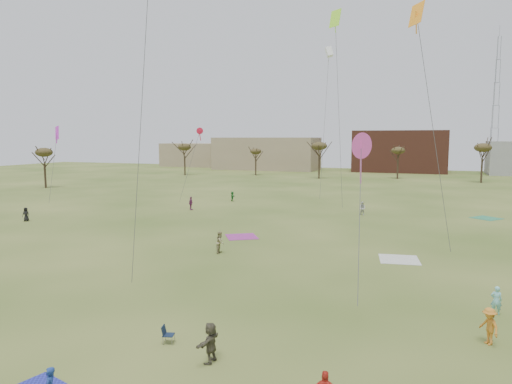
% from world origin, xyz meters
% --- Properties ---
extents(ground, '(260.00, 260.00, 0.00)m').
position_xyz_m(ground, '(0.00, 0.00, 0.00)').
color(ground, '#344F18').
rests_on(ground, ground).
extents(spectator_fore_b, '(0.82, 0.99, 1.87)m').
position_xyz_m(spectator_fore_b, '(-3.57, 12.82, 0.93)').
color(spectator_fore_b, '#948B5E').
rests_on(spectator_fore_b, ground).
extents(spectator_fore_c, '(0.67, 1.71, 1.80)m').
position_xyz_m(spectator_fore_c, '(4.20, -4.92, 0.90)').
color(spectator_fore_c, brown).
rests_on(spectator_fore_c, ground).
extents(flyer_mid_a, '(0.94, 0.79, 1.65)m').
position_xyz_m(flyer_mid_a, '(-31.57, 18.57, 0.82)').
color(flyer_mid_a, black).
rests_on(flyer_mid_a, ground).
extents(flyer_mid_b, '(1.19, 1.33, 1.79)m').
position_xyz_m(flyer_mid_b, '(15.83, 1.34, 0.89)').
color(flyer_mid_b, orange).
rests_on(flyer_mid_b, ground).
extents(flyer_mid_c, '(0.59, 0.39, 1.61)m').
position_xyz_m(flyer_mid_c, '(16.67, 5.65, 0.81)').
color(flyer_mid_c, '#7ED0D2').
rests_on(flyer_mid_c, ground).
extents(spectator_mid_d, '(0.55, 1.12, 1.85)m').
position_xyz_m(spectator_mid_d, '(-17.40, 33.01, 0.93)').
color(spectator_mid_d, '#86376E').
rests_on(spectator_mid_d, ground).
extents(spectator_mid_e, '(1.01, 0.88, 1.74)m').
position_xyz_m(spectator_mid_e, '(5.21, 36.88, 0.87)').
color(spectator_mid_e, '#BCBCBC').
rests_on(spectator_mid_e, ground).
extents(flyer_far_a, '(1.21, 1.38, 1.51)m').
position_xyz_m(flyer_far_a, '(-15.65, 43.26, 0.76)').
color(flyer_far_a, '#287830').
rests_on(flyer_far_a, ground).
extents(blanket_cream, '(3.53, 3.53, 0.03)m').
position_xyz_m(blanket_cream, '(10.93, 15.91, 0.00)').
color(blanket_cream, silver).
rests_on(blanket_cream, ground).
extents(blanket_plum, '(4.07, 4.07, 0.03)m').
position_xyz_m(blanket_plum, '(-4.33, 19.46, 0.00)').
color(blanket_plum, '#9E308D').
rests_on(blanket_plum, ground).
extents(blanket_olive, '(4.10, 4.10, 0.03)m').
position_xyz_m(blanket_olive, '(19.81, 39.90, 0.00)').
color(blanket_olive, '#31865B').
rests_on(blanket_olive, ground).
extents(camp_chair_center, '(0.66, 0.63, 0.87)m').
position_xyz_m(camp_chair_center, '(1.48, -3.95, 0.26)').
color(camp_chair_center, '#131F35').
rests_on(camp_chair_center, ground).
extents(kites_aloft, '(72.52, 62.16, 24.52)m').
position_xyz_m(kites_aloft, '(0.73, 31.13, 18.04)').
color(kites_aloft, '#77E127').
rests_on(kites_aloft, ground).
extents(tree_line, '(117.44, 49.32, 8.91)m').
position_xyz_m(tree_line, '(-2.85, 79.12, 7.09)').
color(tree_line, '#3A2B1E').
rests_on(tree_line, ground).
extents(building_tan, '(32.00, 14.00, 10.00)m').
position_xyz_m(building_tan, '(-35.00, 115.00, 5.00)').
color(building_tan, '#937F60').
rests_on(building_tan, ground).
extents(building_brick, '(26.00, 16.00, 12.00)m').
position_xyz_m(building_brick, '(5.00, 120.00, 6.00)').
color(building_brick, brown).
rests_on(building_brick, ground).
extents(building_tan_west, '(20.00, 12.00, 8.00)m').
position_xyz_m(building_tan_west, '(-65.00, 122.00, 4.00)').
color(building_tan_west, '#937F60').
rests_on(building_tan_west, ground).
extents(radio_tower, '(1.51, 1.72, 41.00)m').
position_xyz_m(radio_tower, '(30.00, 125.00, 19.21)').
color(radio_tower, '#9EA3A8').
rests_on(radio_tower, ground).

